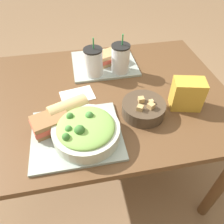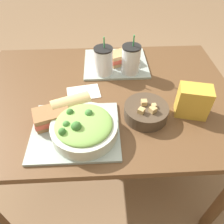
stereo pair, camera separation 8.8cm
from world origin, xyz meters
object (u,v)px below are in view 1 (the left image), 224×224
Objects in this scene: sandwich_far at (109,57)px; chip_bag at (187,94)px; soup_bowl at (144,108)px; baguette_near at (69,108)px; drink_cup_red at (120,59)px; drink_cup_dark at (93,63)px; sandwich_near at (51,123)px; napkin_folded at (77,95)px; salad_bowl at (86,130)px.

chip_bag reaches higher than sandwich_far.
chip_bag is at bearing 3.52° from soup_bowl.
sandwich_far is at bearing -53.55° from baguette_near.
drink_cup_red reaches higher than baguette_near.
sandwich_far is at bearing 99.46° from soup_bowl.
drink_cup_red reaches higher than drink_cup_dark.
drink_cup_dark is (0.15, 0.29, 0.03)m from baguette_near.
baguette_near is at bearing -169.47° from chip_bag.
soup_bowl is at bearing -162.62° from chip_bag.
sandwich_near is 0.81× the size of drink_cup_red.
baguette_near reaches higher than napkin_folded.
napkin_folded is (-0.25, -0.15, -0.08)m from drink_cup_red.
salad_bowl is at bearing -118.44° from drink_cup_red.
napkin_folded is (-0.02, 0.28, -0.05)m from salad_bowl.
napkin_folded is (0.12, 0.20, -0.04)m from sandwich_near.
drink_cup_red is at bearing -66.22° from baguette_near.
drink_cup_red is (0.29, 0.29, 0.03)m from baguette_near.
drink_cup_dark reaches higher than napkin_folded.
sandwich_far reaches higher than napkin_folded.
salad_bowl is at bearing -132.61° from sandwich_far.
soup_bowl is 1.12× the size of sandwich_far.
sandwich_near is 1.02× the size of sandwich_far.
salad_bowl is at bearing -160.01° from soup_bowl.
sandwich_near is at bearing 109.28° from baguette_near.
salad_bowl reaches higher than soup_bowl.
drink_cup_red is (0.04, -0.10, 0.04)m from sandwich_far.
drink_cup_dark is (0.09, 0.43, 0.03)m from salad_bowl.
salad_bowl reaches higher than sandwich_far.
salad_bowl is 1.27× the size of drink_cup_dark.
drink_cup_red is (-0.03, 0.33, 0.05)m from soup_bowl.
napkin_folded is at bearing -37.82° from baguette_near.
chip_bag is at bearing -19.26° from napkin_folded.
baguette_near is at bearing -145.35° from sandwich_far.
drink_cup_red is at bearing 25.30° from sandwich_near.
drink_cup_dark is at bearing 180.00° from drink_cup_red.
sandwich_far is at bearing 70.25° from salad_bowl.
chip_bag is at bearing 13.09° from salad_bowl.
napkin_folded is (-0.48, 0.17, -0.07)m from chip_bag.
sandwich_near is 0.42m from drink_cup_dark.
sandwich_near is 0.84× the size of drink_cup_dark.
drink_cup_red is 1.41× the size of chip_bag.
soup_bowl is 0.33m from baguette_near.
baguette_near is 0.89× the size of drink_cup_dark.
sandwich_far is at bearing 50.67° from napkin_folded.
salad_bowl is 0.28m from soup_bowl.
baguette_near is (-0.32, 0.04, 0.02)m from soup_bowl.
baguette_near is 0.46m from sandwich_far.
salad_bowl is 1.24× the size of drink_cup_red.
baguette_near is at bearing -135.16° from drink_cup_red.
chip_bag is (0.52, -0.03, 0.02)m from baguette_near.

